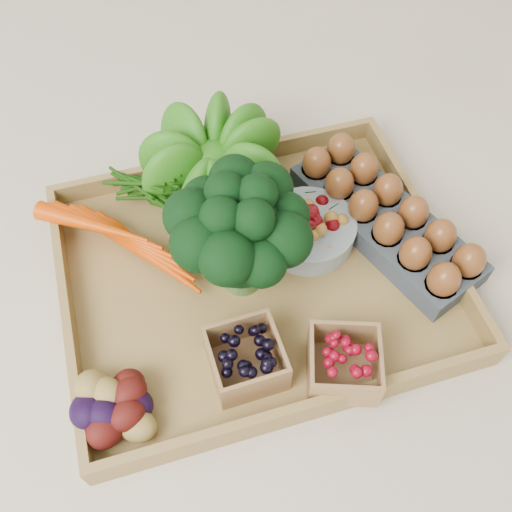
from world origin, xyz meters
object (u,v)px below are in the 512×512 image
object	(u,v)px
broccoli	(241,252)
cherry_bowl	(308,230)
egg_carton	(384,222)
tray	(256,276)

from	to	relation	value
broccoli	cherry_bowl	world-z (taller)	broccoli
egg_carton	cherry_bowl	bearing A→B (deg)	150.41
tray	broccoli	xyz separation A→B (m)	(-0.02, -0.01, 0.08)
broccoli	egg_carton	size ratio (longest dim) A/B	0.58
tray	broccoli	bearing A→B (deg)	-165.96
tray	cherry_bowl	size ratio (longest dim) A/B	3.88
broccoli	egg_carton	bearing A→B (deg)	6.41
tray	egg_carton	bearing A→B (deg)	5.55
broccoli	tray	bearing A→B (deg)	14.04
broccoli	egg_carton	world-z (taller)	broccoli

